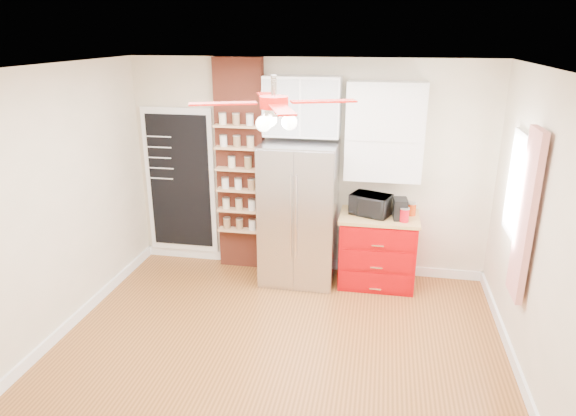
% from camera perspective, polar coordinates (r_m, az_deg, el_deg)
% --- Properties ---
extents(floor, '(4.50, 4.50, 0.00)m').
position_cam_1_polar(floor, '(5.23, -1.32, -15.81)').
color(floor, '#945825').
rests_on(floor, ground).
extents(ceiling, '(4.50, 4.50, 0.00)m').
position_cam_1_polar(ceiling, '(4.30, -1.60, 15.22)').
color(ceiling, white).
rests_on(ceiling, wall_back).
extents(wall_back, '(4.50, 0.02, 2.70)m').
position_cam_1_polar(wall_back, '(6.47, 2.22, 4.39)').
color(wall_back, beige).
rests_on(wall_back, floor).
extents(wall_front, '(4.50, 0.02, 2.70)m').
position_cam_1_polar(wall_front, '(2.88, -10.02, -15.95)').
color(wall_front, beige).
rests_on(wall_front, floor).
extents(wall_left, '(0.02, 4.00, 2.70)m').
position_cam_1_polar(wall_left, '(5.49, -25.08, -0.14)').
color(wall_left, beige).
rests_on(wall_left, floor).
extents(wall_right, '(0.02, 4.00, 2.70)m').
position_cam_1_polar(wall_right, '(4.70, 26.55, -3.45)').
color(wall_right, beige).
rests_on(wall_right, floor).
extents(chalkboard, '(0.95, 0.05, 1.95)m').
position_cam_1_polar(chalkboard, '(6.94, -11.89, 2.88)').
color(chalkboard, white).
rests_on(chalkboard, wall_back).
extents(brick_pillar, '(0.60, 0.16, 2.70)m').
position_cam_1_polar(brick_pillar, '(6.56, -5.26, 4.55)').
color(brick_pillar, brown).
rests_on(brick_pillar, floor).
extents(fridge, '(0.90, 0.70, 1.75)m').
position_cam_1_polar(fridge, '(6.26, 1.22, -0.63)').
color(fridge, '#AFAFB4').
rests_on(fridge, floor).
extents(upper_glass_cabinet, '(0.90, 0.35, 0.70)m').
position_cam_1_polar(upper_glass_cabinet, '(6.15, 1.61, 11.24)').
color(upper_glass_cabinet, white).
rests_on(upper_glass_cabinet, wall_back).
extents(red_cabinet, '(0.94, 0.64, 0.90)m').
position_cam_1_polar(red_cabinet, '(6.40, 9.90, -4.58)').
color(red_cabinet, '#A40206').
rests_on(red_cabinet, floor).
extents(upper_shelf_unit, '(0.90, 0.30, 1.15)m').
position_cam_1_polar(upper_shelf_unit, '(6.14, 10.69, 8.31)').
color(upper_shelf_unit, white).
rests_on(upper_shelf_unit, wall_back).
extents(window, '(0.04, 0.75, 1.05)m').
position_cam_1_polar(window, '(5.46, 24.27, 2.07)').
color(window, white).
rests_on(window, wall_right).
extents(curtain, '(0.06, 0.40, 1.55)m').
position_cam_1_polar(curtain, '(4.96, 24.93, -0.82)').
color(curtain, red).
rests_on(curtain, wall_right).
extents(ceiling_fan, '(1.40, 1.40, 0.44)m').
position_cam_1_polar(ceiling_fan, '(4.32, -1.57, 11.57)').
color(ceiling_fan, silver).
rests_on(ceiling_fan, ceiling).
extents(toaster_oven, '(0.54, 0.45, 0.25)m').
position_cam_1_polar(toaster_oven, '(6.20, 9.17, 0.38)').
color(toaster_oven, black).
rests_on(toaster_oven, red_cabinet).
extents(coffee_maker, '(0.17, 0.23, 0.25)m').
position_cam_1_polar(coffee_maker, '(6.12, 12.35, -0.09)').
color(coffee_maker, black).
rests_on(coffee_maker, red_cabinet).
extents(canister_left, '(0.14, 0.14, 0.16)m').
position_cam_1_polar(canister_left, '(6.06, 12.80, -0.80)').
color(canister_left, '#B60A17').
rests_on(canister_left, red_cabinet).
extents(canister_right, '(0.12, 0.12, 0.14)m').
position_cam_1_polar(canister_right, '(6.29, 13.55, -0.16)').
color(canister_right, '#B5320A').
rests_on(canister_right, red_cabinet).
extents(pantry_jar_oats, '(0.11, 0.11, 0.13)m').
position_cam_1_polar(pantry_jar_oats, '(6.45, -6.27, 5.08)').
color(pantry_jar_oats, beige).
rests_on(pantry_jar_oats, brick_pillar).
extents(pantry_jar_beans, '(0.09, 0.09, 0.14)m').
position_cam_1_polar(pantry_jar_beans, '(6.39, -4.46, 5.03)').
color(pantry_jar_beans, olive).
rests_on(pantry_jar_beans, brick_pillar).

